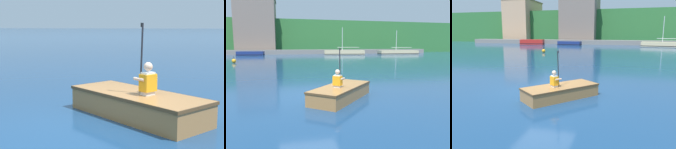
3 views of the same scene
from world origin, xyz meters
TOP-DOWN VIEW (x-y plane):
  - ground_plane at (0.00, 0.00)m, footprint 300.00×300.00m
  - rowboat_foreground at (1.08, -0.88)m, footprint 2.81×2.99m
  - person_paddler at (0.87, -1.12)m, footprint 0.46×0.46m

SIDE VIEW (x-z plane):
  - ground_plane at x=0.00m, z-range 0.00..0.00m
  - rowboat_foreground at x=1.08m, z-range 0.03..0.52m
  - person_paddler at x=0.87m, z-range 0.10..1.46m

